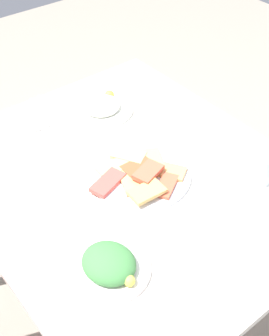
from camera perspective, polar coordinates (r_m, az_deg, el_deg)
The scene contains 9 objects.
ground_plane at distance 1.98m, azimuth -0.39°, elevation -17.55°, with size 6.00×6.00×0.00m, color gray.
dining_table at distance 1.43m, azimuth -0.51°, elevation -3.36°, with size 1.10×0.93×0.77m.
pide_platter at distance 1.36m, azimuth 0.69°, elevation -0.72°, with size 0.30×0.32×0.04m.
salad_plate_greens at distance 1.63m, azimuth -4.25°, elevation 7.71°, with size 0.23×0.23×0.05m.
salad_plate_rice at distance 1.13m, azimuth -3.19°, elevation -12.04°, with size 0.21×0.21×0.06m.
drinking_glass at distance 1.37m, azimuth 15.54°, elevation 0.07°, with size 0.08×0.08×0.10m, color silver.
paper_napkin at distance 1.66m, azimuth -11.86°, elevation 6.73°, with size 0.15×0.15×0.00m, color white.
fork at distance 1.66m, azimuth -11.34°, elevation 7.08°, with size 0.19×0.01×0.01m, color silver.
spoon at distance 1.65m, azimuth -12.42°, elevation 6.61°, with size 0.20×0.02×0.01m, color silver.
Camera 1 is at (-0.79, 0.62, 1.70)m, focal length 48.58 mm.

